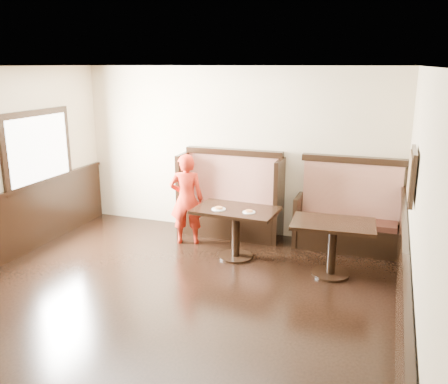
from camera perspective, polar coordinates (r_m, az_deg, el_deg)
The scene contains 9 objects.
ground at distance 5.49m, azimuth -10.80°, elevation -16.14°, with size 7.00×7.00×0.00m, color black.
room_shell at distance 5.54m, azimuth -12.35°, elevation -8.14°, with size 7.00×7.00×7.00m.
booth_main at distance 8.04m, azimuth 0.86°, elevation -1.47°, with size 1.75×0.72×1.45m.
booth_neighbor at distance 7.68m, azimuth 14.78°, elevation -3.15°, with size 1.65×0.72×1.45m.
table_main at distance 7.03m, azimuth 1.43°, elevation -3.43°, with size 1.24×0.82×0.77m.
table_neighbor at distance 6.62m, azimuth 12.93°, elevation -5.14°, with size 1.15×0.80×0.77m.
child at distance 7.59m, azimuth -4.53°, elevation -0.87°, with size 0.54×0.35×1.48m, color red.
pizza_plate_left at distance 6.93m, azimuth -0.64°, elevation -2.01°, with size 0.21×0.21×0.04m.
pizza_plate_right at distance 6.81m, azimuth 3.03°, elevation -2.37°, with size 0.18×0.18×0.03m.
Camera 1 is at (2.47, -4.00, 2.82)m, focal length 38.00 mm.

